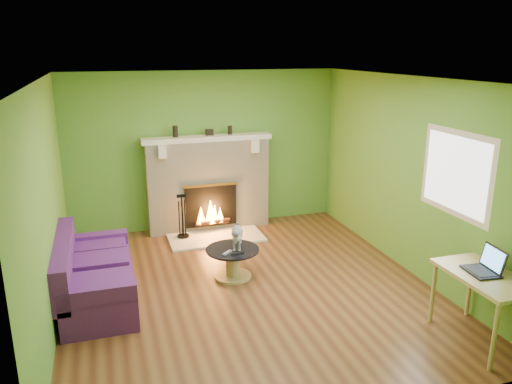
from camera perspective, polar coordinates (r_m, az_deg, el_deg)
The scene contains 22 objects.
floor at distance 6.47m, azimuth -0.92°, elevation -10.90°, with size 5.00×5.00×0.00m, color #512B17.
ceiling at distance 5.77m, azimuth -1.04°, elevation 12.77°, with size 5.00×5.00×0.00m, color white.
wall_back at distance 8.35m, azimuth -5.85°, elevation 4.74°, with size 5.00×5.00×0.00m, color #51922F.
wall_front at distance 3.80m, azimuth 9.89°, elevation -9.63°, with size 5.00×5.00×0.00m, color #51922F.
wall_left at distance 5.80m, azimuth -22.84°, elevation -1.58°, with size 5.00×5.00×0.00m, color #51922F.
wall_right at distance 6.94m, azimuth 17.14°, elevation 1.76°, with size 5.00×5.00×0.00m, color #51922F.
window_frame at distance 6.18m, azimuth 21.89°, elevation 1.98°, with size 1.20×1.20×0.00m, color silver.
window_pane at distance 6.18m, azimuth 21.84°, elevation 1.98°, with size 1.06×1.06×0.00m, color white.
fireplace at distance 8.29m, azimuth -5.49°, elevation 0.92°, with size 2.10×0.46×1.58m.
hearth at distance 8.05m, azimuth -4.57°, elevation -5.20°, with size 1.50×0.75×0.03m, color beige.
mantel at distance 8.11m, azimuth -5.60°, elevation 6.13°, with size 2.10×0.28×0.08m, color silver.
sofa at distance 6.35m, azimuth -18.14°, elevation -9.15°, with size 0.85×1.78×0.80m.
coffee_table at distance 6.66m, azimuth -2.69°, elevation -7.86°, with size 0.71×0.71×0.40m.
desk at distance 5.61m, azimuth 24.67°, elevation -9.40°, with size 0.59×1.01×0.75m.
cat at distance 6.60m, azimuth -2.17°, elevation -4.92°, with size 0.20×0.54×0.34m, color slate, non-canonical shape.
remote_silver at distance 6.46m, azimuth -3.30°, elevation -6.93°, with size 0.17×0.04×0.02m, color gray.
remote_black at distance 6.44m, azimuth -2.13°, elevation -7.02°, with size 0.16×0.04×0.02m, color black.
laptop at distance 5.54m, azimuth 24.44°, elevation -7.16°, with size 0.31×0.35×0.26m, color black, non-canonical shape.
fire_tools at distance 7.98m, azimuth -8.42°, elevation -2.70°, with size 0.19×0.19×0.71m, color black, non-canonical shape.
mantel_vase_left at distance 8.03m, azimuth -9.22°, elevation 6.84°, with size 0.08×0.08×0.18m, color black.
mantel_vase_right at distance 8.21m, azimuth -3.00°, elevation 7.08°, with size 0.07×0.07×0.14m, color black.
mantel_box at distance 8.13m, azimuth -5.35°, elevation 6.81°, with size 0.12×0.08×0.10m, color black.
Camera 1 is at (-1.62, -5.53, 2.94)m, focal length 35.00 mm.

